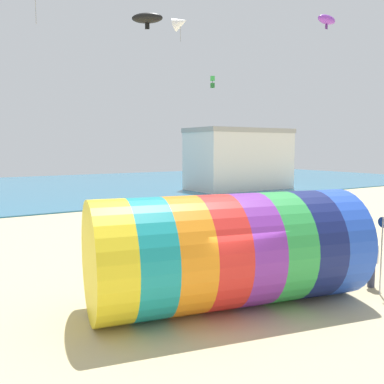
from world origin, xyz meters
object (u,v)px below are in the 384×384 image
object	(u,v)px
bystander_near_water	(124,214)
kite_handler	(372,262)
kite_purple_parafoil	(327,20)
kite_black_parafoil	(147,18)
giant_inflatable_tube	(229,250)
kite_green_box	(213,82)
kite_white_delta	(180,23)

from	to	relation	value
bystander_near_water	kite_handler	bearing A→B (deg)	-79.55
kite_purple_parafoil	kite_black_parafoil	size ratio (longest dim) A/B	1.07
kite_black_parafoil	giant_inflatable_tube	bearing A→B (deg)	-81.20
giant_inflatable_tube	kite_handler	bearing A→B (deg)	-14.47
kite_black_parafoil	kite_green_box	bearing A→B (deg)	43.15
kite_green_box	bystander_near_water	world-z (taller)	kite_green_box
kite_purple_parafoil	kite_green_box	distance (m)	8.80
kite_green_box	kite_black_parafoil	size ratio (longest dim) A/B	0.64
kite_purple_parafoil	kite_white_delta	world-z (taller)	kite_white_delta
kite_white_delta	kite_handler	bearing A→B (deg)	-91.64
giant_inflatable_tube	bystander_near_water	size ratio (longest dim) A/B	5.29
kite_handler	kite_green_box	bearing A→B (deg)	77.95
kite_black_parafoil	kite_white_delta	size ratio (longest dim) A/B	0.76
kite_black_parafoil	bystander_near_water	distance (m)	12.93
bystander_near_water	kite_green_box	bearing A→B (deg)	-11.84
kite_purple_parafoil	kite_black_parafoil	distance (m)	8.86
giant_inflatable_tube	bystander_near_water	bearing A→B (deg)	79.47
kite_white_delta	giant_inflatable_tube	bearing A→B (deg)	-115.06
kite_green_box	bystander_near_water	size ratio (longest dim) A/B	0.45
giant_inflatable_tube	kite_black_parafoil	world-z (taller)	kite_black_parafoil
kite_handler	bystander_near_water	distance (m)	14.85
giant_inflatable_tube	kite_black_parafoil	distance (m)	8.62
kite_handler	kite_white_delta	world-z (taller)	kite_white_delta
kite_handler	kite_green_box	world-z (taller)	kite_green_box
kite_green_box	kite_black_parafoil	bearing A→B (deg)	-136.85
kite_purple_parafoil	bystander_near_water	bearing A→B (deg)	120.08
bystander_near_water	kite_white_delta	bearing A→B (deg)	-24.98
kite_black_parafoil	kite_purple_parafoil	bearing A→B (deg)	-3.48
giant_inflatable_tube	kite_black_parafoil	xyz separation A→B (m)	(-0.62, 4.00, 7.62)
kite_white_delta	bystander_near_water	distance (m)	11.59
kite_black_parafoil	bystander_near_water	size ratio (longest dim) A/B	0.71
kite_green_box	kite_handler	bearing A→B (deg)	-102.05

